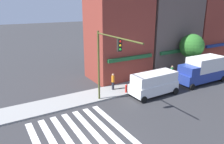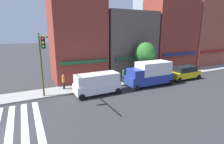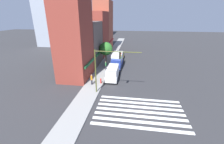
% 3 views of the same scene
% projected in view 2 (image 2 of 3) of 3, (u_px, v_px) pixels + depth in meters
% --- Properties ---
extents(sidewalk_left, '(120.00, 3.00, 0.15)m').
position_uv_depth(sidewalk_left, '(2.00, 100.00, 17.67)').
color(sidewalk_left, gray).
rests_on(sidewalk_left, ground_plane).
extents(storefront_row, '(34.11, 5.30, 15.46)m').
position_uv_depth(storefront_row, '(159.00, 33.00, 30.15)').
color(storefront_row, maroon).
rests_on(storefront_row, ground_plane).
extents(traffic_signal, '(0.32, 6.44, 6.65)m').
position_uv_depth(traffic_signal, '(42.00, 56.00, 16.08)').
color(traffic_signal, '#474C1E').
rests_on(traffic_signal, ground_plane).
extents(van_white, '(5.03, 2.22, 2.34)m').
position_uv_depth(van_white, '(97.00, 83.00, 19.08)').
color(van_white, white).
rests_on(van_white, ground_plane).
extents(box_truck_blue, '(6.24, 2.42, 3.04)m').
position_uv_depth(box_truck_blue, '(150.00, 73.00, 22.23)').
color(box_truck_blue, navy).
rests_on(box_truck_blue, ground_plane).
extents(suv_yellow, '(4.72, 2.12, 1.94)m').
position_uv_depth(suv_yellow, '(184.00, 72.00, 25.15)').
color(suv_yellow, yellow).
rests_on(suv_yellow, ground_plane).
extents(pedestrian_green_top, '(0.32, 0.32, 1.77)m').
position_uv_depth(pedestrian_green_top, '(124.00, 76.00, 23.02)').
color(pedestrian_green_top, '#23232D').
rests_on(pedestrian_green_top, sidewalk_left).
extents(pedestrian_orange_vest, '(0.32, 0.32, 1.77)m').
position_uv_depth(pedestrian_orange_vest, '(64.00, 81.00, 20.47)').
color(pedestrian_orange_vest, '#23232D').
rests_on(pedestrian_orange_vest, sidewalk_left).
extents(fire_hydrant, '(0.24, 0.24, 0.84)m').
position_uv_depth(fire_hydrant, '(73.00, 88.00, 19.72)').
color(fire_hydrant, red).
rests_on(fire_hydrant, sidewalk_left).
extents(street_tree, '(3.05, 3.05, 5.18)m').
position_uv_depth(street_tree, '(145.00, 53.00, 24.71)').
color(street_tree, brown).
rests_on(street_tree, sidewalk_left).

